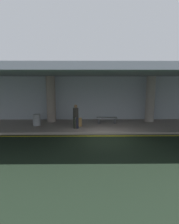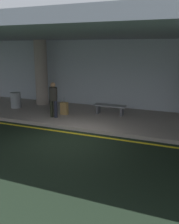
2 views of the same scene
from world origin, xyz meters
name	(u,v)px [view 1 (image 1 of 2)]	position (x,y,z in m)	size (l,w,h in m)	color
ground_plane	(106,139)	(0.00, 0.00, 0.00)	(60.00, 60.00, 0.00)	black
sidewalk	(102,126)	(0.00, 3.10, 0.07)	(26.00, 4.20, 0.15)	gray
lane_stripe_yellow	(105,136)	(0.00, 0.69, 0.00)	(26.00, 0.14, 0.01)	yellow
support_column_far_left	(51,99)	(-4.00, 4.35, 1.97)	(0.72, 0.72, 3.65)	gray
support_column_left_mid	(150,99)	(4.00, 4.35, 1.97)	(0.72, 0.72, 3.65)	gray
ceiling_overhang	(103,73)	(0.00, 2.60, 3.95)	(28.00, 13.20, 0.30)	slate
terminal_back_wall	(100,99)	(0.00, 5.35, 1.90)	(26.00, 0.30, 3.80)	#A9B0B9
traveler_with_luggage	(76,115)	(-1.88, 2.03, 1.11)	(0.38, 0.38, 1.68)	black
suitcase_upright_primary	(79,122)	(-1.67, 2.68, 0.46)	(0.36, 0.22, 0.90)	#9D7743
bench_metal	(107,119)	(0.42, 3.57, 0.50)	(1.60, 0.50, 0.48)	slate
trash_bin_steel	(37,120)	(-4.84, 2.98, 0.57)	(0.56, 0.56, 0.85)	gray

